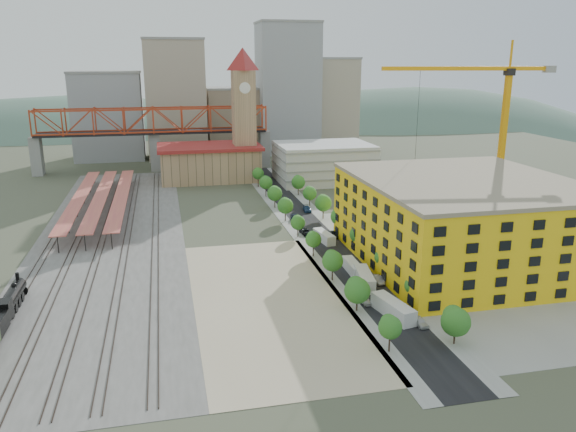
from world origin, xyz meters
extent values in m
plane|color=#474C38|center=(0.00, 0.00, 0.00)|extent=(400.00, 400.00, 0.00)
cube|color=#605E59|center=(-36.00, 17.50, 0.03)|extent=(36.00, 165.00, 0.06)
cube|color=tan|center=(-4.00, -31.50, 0.03)|extent=(28.00, 67.00, 0.06)
cube|color=black|center=(16.00, 15.00, 0.03)|extent=(12.00, 170.00, 0.06)
cube|color=gray|center=(10.50, 15.00, 0.02)|extent=(3.00, 170.00, 0.04)
cube|color=gray|center=(21.50, 15.00, 0.02)|extent=(3.00, 170.00, 0.04)
cube|color=gray|center=(45.00, -20.00, 0.03)|extent=(50.00, 90.00, 0.06)
cube|color=#382B23|center=(-50.72, 17.50, 0.15)|extent=(0.12, 160.00, 0.18)
cube|color=#382B23|center=(-49.28, 17.50, 0.15)|extent=(0.12, 160.00, 0.18)
cube|color=#382B23|center=(-44.72, 17.50, 0.15)|extent=(0.12, 160.00, 0.18)
cube|color=#382B23|center=(-43.28, 17.50, 0.15)|extent=(0.12, 160.00, 0.18)
cube|color=#382B23|center=(-38.72, 17.50, 0.15)|extent=(0.12, 160.00, 0.18)
cube|color=#382B23|center=(-37.28, 17.50, 0.15)|extent=(0.12, 160.00, 0.18)
cube|color=#382B23|center=(-32.72, 17.50, 0.15)|extent=(0.12, 160.00, 0.18)
cube|color=#382B23|center=(-31.28, 17.50, 0.15)|extent=(0.12, 160.00, 0.18)
cube|color=#382B23|center=(-25.72, 17.50, 0.15)|extent=(0.12, 160.00, 0.18)
cube|color=#382B23|center=(-24.28, 17.50, 0.15)|extent=(0.12, 160.00, 0.18)
cube|color=#D47251|center=(-47.00, 45.00, 4.00)|extent=(4.00, 80.00, 0.25)
cylinder|color=black|center=(-47.00, 45.00, 2.00)|extent=(0.24, 0.24, 4.00)
cube|color=#D47251|center=(-41.00, 45.00, 4.00)|extent=(4.00, 80.00, 0.25)
cylinder|color=black|center=(-41.00, 45.00, 2.00)|extent=(0.24, 0.24, 4.00)
cube|color=#D47251|center=(-35.00, 45.00, 4.00)|extent=(4.00, 80.00, 0.25)
cylinder|color=black|center=(-35.00, 45.00, 2.00)|extent=(0.24, 0.24, 4.00)
cube|color=tan|center=(-5.00, 82.00, 6.00)|extent=(36.00, 22.00, 12.00)
cube|color=maroon|center=(-5.00, 82.00, 12.50)|extent=(38.00, 24.00, 1.20)
cube|color=tan|center=(8.00, 80.00, 20.00)|extent=(8.00, 8.00, 40.00)
pyramid|color=maroon|center=(8.00, 80.00, 48.00)|extent=(12.00, 12.00, 8.00)
cylinder|color=white|center=(8.00, 75.90, 34.00)|extent=(4.00, 0.30, 4.00)
cube|color=silver|center=(36.00, 70.00, 7.00)|extent=(34.00, 26.00, 14.00)
cube|color=gray|center=(-70.00, 105.00, 7.50)|extent=(4.00, 6.00, 15.00)
cube|color=gray|center=(20.00, 105.00, 7.50)|extent=(4.00, 6.00, 15.00)
cube|color=gray|center=(-25.00, 105.00, 7.50)|extent=(4.00, 6.00, 15.00)
cube|color=black|center=(-25.00, 105.00, 15.50)|extent=(90.00, 9.00, 1.00)
cube|color=yellow|center=(42.00, -20.00, 9.00)|extent=(44.00, 50.00, 18.00)
cube|color=gray|center=(42.00, -20.00, 18.40)|extent=(44.60, 50.60, 0.80)
cube|color=#9EA0A3|center=(-45.00, 140.00, 19.00)|extent=(30.00, 25.00, 38.00)
cube|color=#B2A58C|center=(-15.00, 135.00, 26.00)|extent=(26.00, 22.00, 52.00)
cube|color=gray|center=(12.00, 150.00, 15.00)|extent=(24.00, 24.00, 30.00)
cube|color=#9EA0A3|center=(38.00, 140.00, 30.00)|extent=(28.00, 22.00, 60.00)
cube|color=#B2A58C|center=(62.00, 145.00, 22.00)|extent=(22.00, 20.00, 44.00)
cube|color=brown|center=(-2.00, 160.00, 13.00)|extent=(20.00, 20.00, 26.00)
ellipsoid|color=#4C6B59|center=(-80.00, 260.00, -68.00)|extent=(396.00, 216.00, 180.00)
ellipsoid|color=#4C6B59|center=(40.00, 260.00, -92.00)|extent=(484.00, 264.00, 220.00)
ellipsoid|color=#4C6B59|center=(160.00, 260.00, -70.00)|extent=(418.00, 228.00, 190.00)
cylinder|color=black|center=(-50.00, -25.26, 2.39)|extent=(2.49, 11.96, 2.49)
cube|color=black|center=(-50.00, -31.74, 2.59)|extent=(2.79, 2.99, 3.19)
cylinder|color=black|center=(-50.00, -20.28, 4.19)|extent=(0.70, 0.70, 1.59)
sphere|color=black|center=(-50.00, -23.27, 3.69)|extent=(1.00, 1.00, 1.00)
cone|color=black|center=(-50.00, -18.49, 0.90)|extent=(2.59, 1.59, 2.59)
cube|color=orange|center=(67.04, 6.16, 19.85)|extent=(1.41, 1.41, 39.70)
cube|color=black|center=(67.04, 6.16, 40.58)|extent=(2.21, 2.21, 1.76)
cube|color=orange|center=(50.49, 8.83, 41.46)|extent=(33.27, 6.37, 1.06)
cube|color=orange|center=(72.27, 5.32, 41.46)|extent=(10.62, 2.73, 1.06)
cube|color=gray|center=(77.49, 4.48, 41.29)|extent=(2.96, 2.60, 1.76)
cube|color=orange|center=(67.04, 6.16, 44.99)|extent=(0.44, 0.44, 7.06)
cube|color=silver|center=(16.00, -43.41, 1.42)|extent=(4.74, 10.72, 2.84)
cube|color=silver|center=(16.00, -28.87, 1.38)|extent=(4.22, 10.35, 2.75)
cube|color=silver|center=(16.00, -21.70, 1.19)|extent=(2.53, 8.72, 2.37)
cube|color=silver|center=(16.00, -0.03, 1.21)|extent=(3.54, 9.08, 2.42)
imported|color=silver|center=(13.00, -37.31, 0.66)|extent=(2.14, 4.05, 1.31)
imported|color=gray|center=(13.00, -32.48, 0.65)|extent=(1.83, 4.07, 1.30)
imported|color=black|center=(13.00, 6.59, 0.66)|extent=(2.95, 5.07, 1.33)
imported|color=navy|center=(13.00, 19.14, 0.73)|extent=(2.73, 5.24, 1.45)
imported|color=silver|center=(19.00, -47.79, 0.71)|extent=(2.03, 4.28, 1.42)
imported|color=#959499|center=(19.00, -28.45, 0.72)|extent=(1.70, 4.42, 1.44)
imported|color=black|center=(19.00, 2.69, 0.72)|extent=(2.81, 5.35, 1.44)
imported|color=navy|center=(19.00, 28.64, 0.74)|extent=(2.48, 5.28, 1.49)
camera|label=1|loc=(-21.76, -127.63, 43.45)|focal=35.00mm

